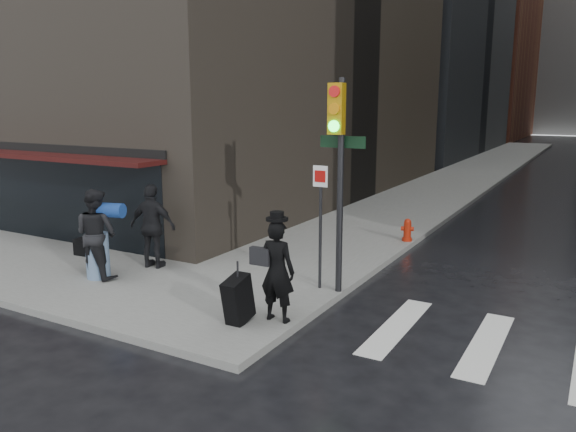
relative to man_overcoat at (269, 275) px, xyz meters
name	(u,v)px	position (x,y,z in m)	size (l,w,h in m)	color
ground	(212,310)	(-1.48, 0.24, -1.02)	(140.00, 140.00, 0.00)	black
sidewalk_left	(480,169)	(-1.48, 27.24, -0.95)	(4.00, 50.00, 0.15)	slate
bldg_left_far	(434,28)	(-14.48, 62.24, 11.98)	(22.00, 20.00, 26.00)	brown
storefront	(52,184)	(-8.48, 2.13, 0.80)	(8.40, 1.11, 2.83)	black
man_overcoat	(269,275)	(0.00, 0.00, 0.00)	(1.07, 1.06, 2.07)	black
man_jeans	(96,234)	(-4.76, 0.31, 0.16)	(1.48, 0.85, 2.06)	black
man_greycoat	(153,226)	(-4.22, 1.55, 0.15)	(1.27, 0.71, 2.04)	black
traffic_light	(337,157)	(0.38, 2.03, 1.98)	(1.10, 0.48, 4.42)	black
fire_hydrant	(407,231)	(0.32, 7.15, -0.58)	(0.38, 0.29, 0.66)	#9F1D09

